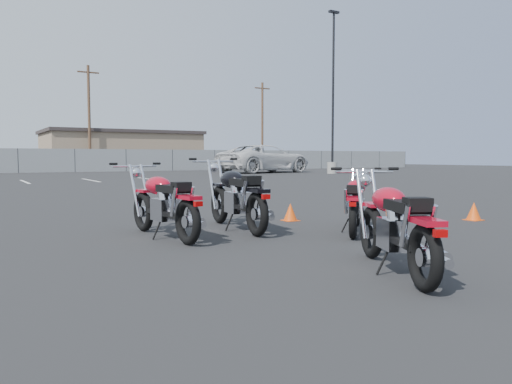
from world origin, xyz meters
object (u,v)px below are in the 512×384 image
motorcycle_second_black (237,197)px  motorcycle_rear_red (396,226)px  white_van (265,151)px  motorcycle_front_red (164,204)px  motorcycle_third_red (356,203)px

motorcycle_second_black → motorcycle_rear_red: size_ratio=1.14×
motorcycle_second_black → white_van: bearing=57.9°
motorcycle_second_black → motorcycle_rear_red: 3.43m
motorcycle_front_red → motorcycle_second_black: 1.30m
motorcycle_front_red → white_van: size_ratio=0.25×
motorcycle_second_black → motorcycle_third_red: size_ratio=1.37×
motorcycle_third_red → motorcycle_rear_red: size_ratio=0.83×
motorcycle_second_black → motorcycle_rear_red: motorcycle_second_black is taller
white_van → motorcycle_second_black: bearing=136.5°
motorcycle_third_red → motorcycle_rear_red: motorcycle_rear_red is taller
motorcycle_rear_red → white_van: (15.68, 28.32, 1.16)m
motorcycle_second_black → white_van: 29.41m
motorcycle_front_red → motorcycle_third_red: size_ratio=1.28×
motorcycle_second_black → motorcycle_rear_red: bearing=-90.9°
motorcycle_front_red → motorcycle_third_red: 2.88m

